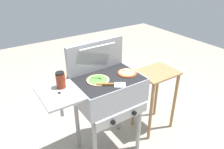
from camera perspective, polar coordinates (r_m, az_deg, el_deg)
The scene contains 8 objects.
ground_plane at distance 2.58m, azimuth -0.98°, elevation -18.69°, with size 8.00×8.00×0.00m, color gray.
grill at distance 2.09m, azimuth -1.40°, elevation -4.48°, with size 0.96×0.53×0.90m.
grill_lid_open at distance 2.12m, azimuth -4.34°, elevation 5.05°, with size 0.63×0.09×0.30m.
pizza_veggie at distance 1.97m, azimuth -3.80°, elevation -1.42°, with size 0.21×0.21×0.03m.
pizza_cheese at distance 2.10m, azimuth 4.05°, elevation 0.47°, with size 0.19×0.19×0.04m.
sauce_jar at distance 1.89m, azimuth -13.54°, elevation -1.44°, with size 0.08×0.08×0.15m.
spatula at distance 1.90m, azimuth -0.17°, elevation -2.72°, with size 0.25×0.19×0.02m.
prep_table at distance 2.56m, azimuth 11.47°, elevation -3.74°, with size 0.44×0.36×0.78m.
Camera 1 is at (-0.94, -1.50, 1.87)m, focal length 34.33 mm.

